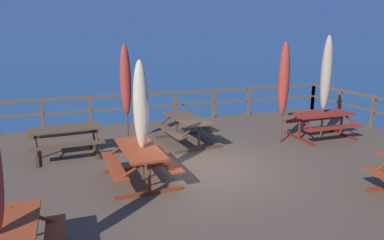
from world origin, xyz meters
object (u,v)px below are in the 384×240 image
Objects in this scene: patio_umbrella_short_mid at (126,80)px; picnic_table_front_left at (187,124)px; picnic_table_mid_centre at (140,157)px; patio_umbrella_tall_front at (326,74)px; picnic_table_front_right at (321,120)px; patio_umbrella_tall_mid_left at (284,80)px; patio_umbrella_tall_mid_right at (141,106)px; picnic_table_mid_left at (65,135)px.

picnic_table_front_left is at bearing -23.06° from patio_umbrella_short_mid.
patio_umbrella_tall_front is at bearing 14.56° from picnic_table_mid_centre.
picnic_table_front_right is 0.68× the size of patio_umbrella_short_mid.
patio_umbrella_tall_mid_left reaches higher than picnic_table_front_right.
patio_umbrella_tall_mid_left is 0.95× the size of patio_umbrella_tall_front.
patio_umbrella_tall_mid_left is (-1.53, -0.13, 1.31)m from picnic_table_front_right.
patio_umbrella_tall_front is 6.16m from patio_umbrella_tall_mid_right.
patio_umbrella_tall_front is at bearing 14.81° from patio_umbrella_tall_mid_right.
picnic_table_mid_centre is at bearing -165.45° from picnic_table_front_right.
patio_umbrella_short_mid is 5.96m from patio_umbrella_tall_front.
picnic_table_front_left is at bearing 168.74° from picnic_table_front_right.
patio_umbrella_tall_mid_right reaches higher than picnic_table_mid_centre.
picnic_table_mid_centre is at bearing -94.34° from patio_umbrella_short_mid.
patio_umbrella_tall_mid_left is 1.11× the size of patio_umbrella_tall_mid_right.
patio_umbrella_short_mid is (1.74, 0.73, 1.27)m from picnic_table_mid_left.
picnic_table_mid_left is 0.62× the size of patio_umbrella_tall_front.
patio_umbrella_short_mid is (-1.63, 0.69, 1.27)m from picnic_table_front_left.
patio_umbrella_tall_mid_left is 1.02× the size of patio_umbrella_short_mid.
picnic_table_mid_centre and picnic_table_mid_left have the same top height.
picnic_table_front_left and picnic_table_mid_left have the same top height.
patio_umbrella_tall_mid_right reaches higher than picnic_table_mid_left.
patio_umbrella_tall_mid_right is (-5.92, -1.56, 1.12)m from picnic_table_front_right.
picnic_table_mid_centre is 0.61× the size of patio_umbrella_tall_front.
picnic_table_front_left is 3.19m from patio_umbrella_tall_mid_right.
picnic_table_front_left is 3.01m from picnic_table_mid_centre.
patio_umbrella_tall_mid_left is at bearing -8.75° from picnic_table_mid_left.
picnic_table_mid_left is (-7.48, 0.78, -0.00)m from picnic_table_front_right.
picnic_table_front_left is 1.11× the size of picnic_table_mid_centre.
patio_umbrella_tall_front reaches higher than patio_umbrella_tall_mid_left.
patio_umbrella_short_mid reaches higher than picnic_table_mid_centre.
picnic_table_front_right is 0.63× the size of patio_umbrella_tall_front.
picnic_table_front_left is at bearing 0.56° from picnic_table_mid_left.
patio_umbrella_short_mid is (0.23, 3.06, 1.27)m from picnic_table_mid_centre.
picnic_table_mid_centre is at bearing -128.16° from picnic_table_front_left.
picnic_table_front_right is 1.42m from patio_umbrella_tall_front.
patio_umbrella_tall_mid_right is (-0.18, -3.07, -0.15)m from patio_umbrella_short_mid.
picnic_table_front_left is at bearing 168.97° from patio_umbrella_tall_front.
patio_umbrella_tall_mid_right is at bearing -16.33° from picnic_table_mid_centre.
picnic_table_front_left is 1.07× the size of picnic_table_front_right.
patio_umbrella_tall_mid_left is 4.51m from patio_umbrella_short_mid.
patio_umbrella_tall_mid_left reaches higher than patio_umbrella_tall_mid_right.
picnic_table_front_right is 0.66× the size of patio_umbrella_tall_mid_left.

